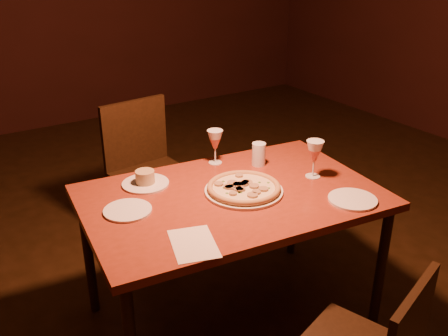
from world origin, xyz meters
TOP-DOWN VIEW (x-y plane):
  - floor at (0.00, 0.00)m, footprint 7.00×7.00m
  - dining_table at (-0.28, -0.07)m, footprint 1.45×1.03m
  - chair_far at (-0.30, 0.86)m, footprint 0.49×0.49m
  - pizza_plate at (-0.23, -0.09)m, footprint 0.37×0.37m
  - ramekin_saucer at (-0.58, 0.24)m, footprint 0.23×0.23m
  - wine_glass_far at (-0.16, 0.27)m, footprint 0.08×0.08m
  - wine_glass_right at (0.16, -0.14)m, footprint 0.09×0.09m
  - water_tumbler at (0.02, 0.13)m, footprint 0.07×0.07m
  - side_plate_left at (-0.76, 0.03)m, footprint 0.21×0.21m
  - side_plate_near at (0.14, -0.43)m, footprint 0.22×0.22m
  - menu_card at (-0.64, -0.35)m, footprint 0.23×0.28m

SIDE VIEW (x-z plane):
  - floor at x=0.00m, z-range 0.00..0.00m
  - chair_far at x=-0.30m, z-range 0.06..0.98m
  - dining_table at x=-0.28m, z-range 0.30..1.03m
  - menu_card at x=-0.64m, z-range 0.73..0.73m
  - side_plate_left at x=-0.76m, z-range 0.73..0.74m
  - side_plate_near at x=0.14m, z-range 0.73..0.74m
  - pizza_plate at x=-0.23m, z-range 0.73..0.77m
  - ramekin_saucer at x=-0.58m, z-range 0.72..0.79m
  - water_tumbler at x=0.02m, z-range 0.73..0.85m
  - wine_glass_far at x=-0.16m, z-range 0.73..0.91m
  - wine_glass_right at x=0.16m, z-range 0.73..0.92m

